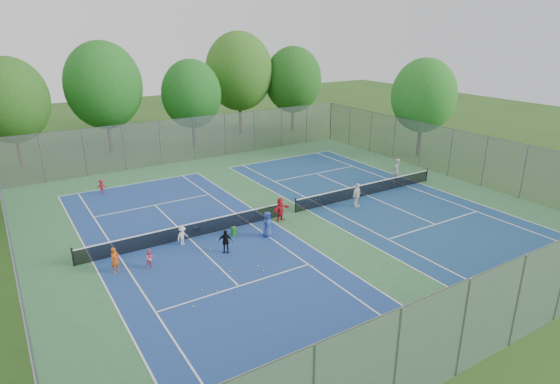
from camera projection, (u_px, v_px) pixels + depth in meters
The scene contains 39 objects.
ground at pixel (288, 215), 31.23m from camera, with size 120.00×120.00×0.00m, color #274D18.
court_pad at pixel (288, 214), 31.23m from camera, with size 32.00×32.00×0.01m, color #32693D.
court_left at pixel (189, 238), 27.71m from camera, with size 10.97×23.77×0.01m, color navy.
court_right at pixel (367, 195), 34.73m from camera, with size 10.97×23.77×0.01m, color navy.
net_left at pixel (189, 231), 27.57m from camera, with size 12.87×0.10×0.91m, color black.
net_right at pixel (367, 190), 34.58m from camera, with size 12.87×0.10×0.91m, color black.
fence_north at pixel (194, 139), 43.31m from camera, with size 32.00×0.10×4.00m, color gray.
fence_south at pixel (517, 302), 17.80m from camera, with size 32.00×0.10×4.00m, color gray.
fence_west at pixel (11, 244), 22.54m from camera, with size 32.00×0.10×4.00m, color gray.
fence_east at pixel (450, 153), 38.57m from camera, with size 32.00×0.10×4.00m, color gray.
tree_nw at pixel (10, 100), 39.77m from camera, with size 6.40×6.40×9.58m.
tree_nl at pixel (103, 85), 44.36m from camera, with size 7.20×7.20×10.69m.
tree_nc at pixel (191, 94), 47.16m from camera, with size 6.00×6.00×8.85m.
tree_nr at pixel (239, 71), 52.51m from camera, with size 7.60×7.60×11.42m.
tree_ne at pixel (293, 80), 54.28m from camera, with size 6.60×6.60×9.77m.
tree_side_e at pixel (424, 96), 43.60m from camera, with size 6.00×6.00×9.20m.
ball_crate at pixel (196, 229), 28.64m from camera, with size 0.34×0.34×0.29m, color blue.
ball_hopper at pixel (234, 231), 28.02m from camera, with size 0.27×0.27×0.54m, color #25882B.
student_a at pixel (115, 260), 23.73m from camera, with size 0.50×0.33×1.37m, color #BF4D12.
student_b at pixel (150, 259), 24.18m from camera, with size 0.53×0.41×1.08m, color #D35279.
student_c at pixel (182, 236), 26.75m from camera, with size 0.73×0.42×1.13m, color silver.
student_d at pixel (225, 241), 25.78m from camera, with size 0.80×0.33×1.36m, color black.
student_e at pixel (267, 224), 27.71m from camera, with size 0.78×0.51×1.59m, color #26428E.
student_f at pixel (280, 210), 30.00m from camera, with size 1.43×0.46×1.54m, color red.
child_far_baseline at pixel (102, 187), 34.96m from camera, with size 0.71×0.41×1.10m, color maroon.
instructor at pixel (396, 171), 37.15m from camera, with size 0.74×0.48×2.02m, color #999A9C.
teen_court_b at pixel (357, 195), 32.30m from camera, with size 1.01×0.42×1.72m, color white.
tennis_ball_0 at pixel (217, 291), 22.16m from camera, with size 0.07×0.07×0.07m, color gold.
tennis_ball_1 at pixel (193, 307), 20.94m from camera, with size 0.07×0.07×0.07m, color yellow.
tennis_ball_2 at pixel (210, 250), 26.27m from camera, with size 0.07×0.07×0.07m, color #E1ED37.
tennis_ball_3 at pixel (262, 232), 28.56m from camera, with size 0.07×0.07×0.07m, color gold.
tennis_ball_4 at pixel (263, 271), 23.97m from camera, with size 0.07×0.07×0.07m, color #CDE535.
tennis_ball_5 at pixel (202, 290), 22.25m from camera, with size 0.07×0.07×0.07m, color #BCCF30.
tennis_ball_6 at pixel (217, 240), 27.38m from camera, with size 0.07×0.07×0.07m, color #BCE435.
tennis_ball_7 at pixel (270, 255), 25.66m from camera, with size 0.07×0.07×0.07m, color #C4D130.
tennis_ball_8 at pixel (230, 271), 23.94m from camera, with size 0.07×0.07×0.07m, color #E4EF37.
tennis_ball_9 at pixel (221, 268), 24.25m from camera, with size 0.07×0.07×0.07m, color yellow.
tennis_ball_10 at pixel (313, 266), 24.43m from camera, with size 0.07×0.07×0.07m, color #C0DC33.
tennis_ball_11 at pixel (258, 266), 24.44m from camera, with size 0.07×0.07×0.07m, color #BFE936.
Camera 1 is at (-15.83, -24.19, 11.92)m, focal length 30.00 mm.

